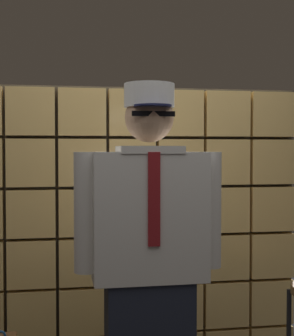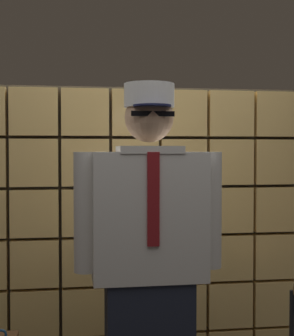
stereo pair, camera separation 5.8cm
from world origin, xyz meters
TOP-DOWN VIEW (x-y plane):
  - glass_block_wall at (-0.00, 1.14)m, footprint 2.25×0.10m
  - standing_person at (-0.03, 0.29)m, footprint 0.72×0.30m

SIDE VIEW (x-z plane):
  - glass_block_wall at x=0.00m, z-range -0.02..1.91m
  - standing_person at x=-0.03m, z-range 0.04..1.86m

